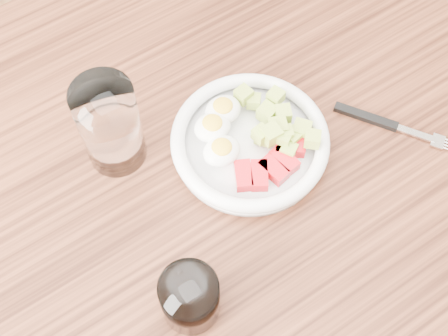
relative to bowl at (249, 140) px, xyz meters
The scene contains 6 objects.
ground 0.79m from the bowl, 144.98° to the right, with size 4.00×4.00×0.00m, color brown.
dining_table 0.13m from the bowl, 144.98° to the right, with size 1.50×0.90×0.77m.
bowl is the anchor object (origin of this frame).
fork 0.19m from the bowl, 22.54° to the right, with size 0.12×0.16×0.01m.
water_glass 0.18m from the bowl, 148.84° to the left, with size 0.08×0.08×0.14m, color white.
coffee_glass 0.23m from the bowl, 141.90° to the right, with size 0.07×0.07×0.08m.
Camera 1 is at (-0.21, -0.30, 1.50)m, focal length 50.00 mm.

